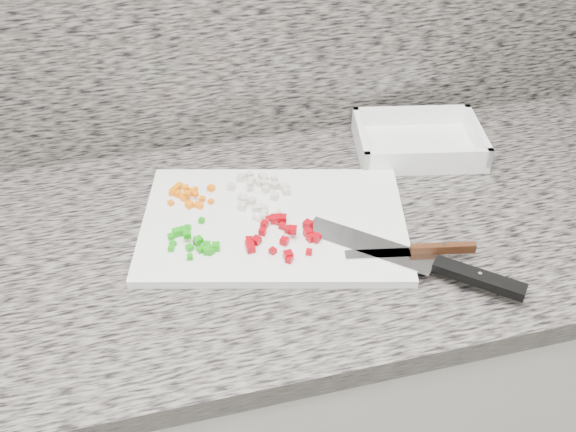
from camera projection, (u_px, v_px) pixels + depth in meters
name	position (u px, v px, depth m)	size (l,w,h in m)	color
cabinet	(244.00, 398.00, 1.39)	(3.92, 0.62, 0.86)	beige
countertop	(233.00, 243.00, 1.11)	(3.96, 0.64, 0.04)	slate
cutting_board	(274.00, 223.00, 1.11)	(0.45, 0.30, 0.02)	white
carrot_pile	(188.00, 195.00, 1.14)	(0.09, 0.08, 0.02)	orange
onion_pile	(259.00, 189.00, 1.16)	(0.11, 0.12, 0.02)	beige
green_pepper_pile	(194.00, 241.00, 1.05)	(0.08, 0.10, 0.02)	#169A0E
red_pepper_pile	(283.00, 234.00, 1.06)	(0.13, 0.12, 0.02)	#A0020C
garlic_pile	(265.00, 217.00, 1.10)	(0.05, 0.05, 0.01)	beige
chef_knife	(439.00, 266.00, 1.00)	(0.29, 0.27, 0.02)	silver
paring_knife	(426.00, 250.00, 1.03)	(0.21, 0.06, 0.02)	silver
tray	(418.00, 143.00, 1.29)	(0.28, 0.22, 0.05)	white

